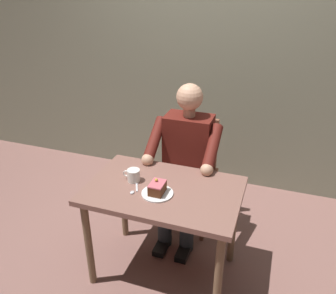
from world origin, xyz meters
The scene contains 9 objects.
ground_plane centered at (0.00, 0.00, 0.00)m, with size 14.00×14.00×0.00m, color #885C54.
cafe_rear_panel centered at (0.00, -1.46, 1.50)m, with size 6.40×0.12×3.00m, color gray.
dining_table centered at (0.00, 0.00, 0.61)m, with size 1.00×0.65×0.71m.
chair centered at (0.00, -0.66, 0.51)m, with size 0.42×0.42×0.92m.
seated_person centered at (0.00, -0.49, 0.66)m, with size 0.53×0.58×1.25m.
dessert_plate centered at (0.01, 0.07, 0.72)m, with size 0.20×0.20×0.01m, color white.
cake_slice centered at (0.01, 0.07, 0.76)m, with size 0.09×0.12×0.09m.
coffee_cup centered at (0.22, -0.02, 0.76)m, with size 0.12×0.08×0.08m.
dessert_spoon centered at (0.17, 0.08, 0.72)m, with size 0.06×0.14×0.01m.
Camera 1 is at (-0.64, 1.74, 1.93)m, focal length 36.60 mm.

